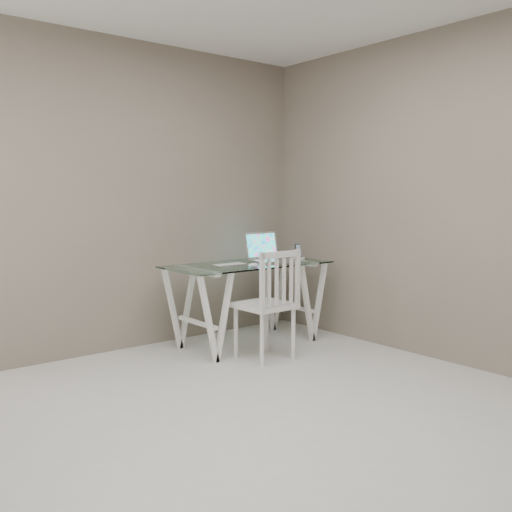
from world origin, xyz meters
The scene contains 7 objects.
room centered at (-0.06, 0.02, 1.72)m, with size 4.50×4.52×2.71m.
desk centered at (1.06, 1.68, 0.38)m, with size 1.50×0.70×0.75m.
chair centered at (0.89, 1.16, 0.51)m, with size 0.43×0.43×0.92m.
laptop centered at (1.35, 1.75, 0.81)m, with size 0.38×0.32×0.27m.
keyboard centered at (0.86, 1.69, 0.75)m, with size 0.31×0.13×0.01m, color silver.
mouse centered at (0.95, 1.45, 0.76)m, with size 0.10×0.06×0.03m, color silver.
phone_dock centered at (1.69, 1.68, 0.79)m, with size 0.08×0.08×0.15m.
Camera 1 is at (-2.10, -2.35, 1.36)m, focal length 40.00 mm.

